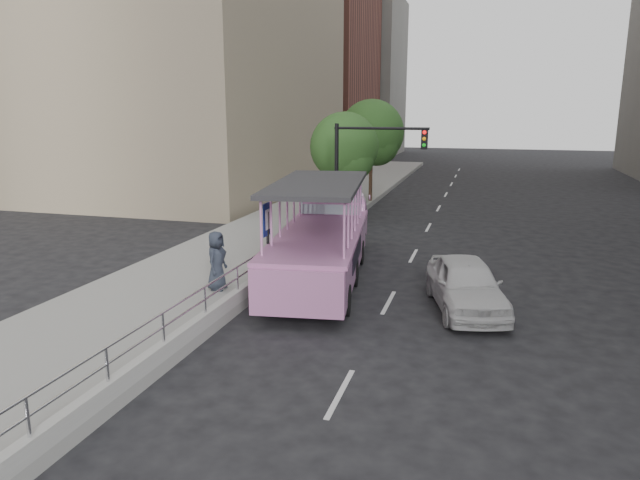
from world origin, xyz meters
TOP-DOWN VIEW (x-y plane):
  - ground at (0.00, 0.00)m, footprint 160.00×160.00m
  - sidewalk at (-5.75, 10.00)m, footprint 5.50×80.00m
  - kerb_wall at (-3.12, 2.00)m, footprint 0.24×30.00m
  - guardrail at (-3.12, 2.00)m, footprint 0.07×22.00m
  - duck_boat at (-1.74, 6.38)m, footprint 4.04×10.88m
  - car at (3.26, 4.03)m, footprint 2.96×4.87m
  - pedestrian_far at (-4.22, 2.91)m, footprint 0.61×0.92m
  - parking_sign at (-2.60, 3.17)m, footprint 0.09×0.69m
  - traffic_signal at (-1.70, 12.50)m, footprint 4.20×0.32m
  - street_tree_near at (-3.30, 15.93)m, footprint 3.52×3.52m
  - street_tree_far at (-3.10, 21.93)m, footprint 3.97×3.97m
  - midrise_brick at (-18.00, 48.00)m, footprint 18.00×16.00m
  - midrise_stone_b at (-16.00, 64.00)m, footprint 16.00×14.00m

SIDE VIEW (x-z plane):
  - ground at x=0.00m, z-range 0.00..0.00m
  - sidewalk at x=-5.75m, z-range 0.00..0.30m
  - kerb_wall at x=-3.12m, z-range 0.30..0.66m
  - car at x=3.26m, z-range 0.00..1.55m
  - guardrail at x=-3.12m, z-range 0.79..1.50m
  - pedestrian_far at x=-4.22m, z-range 0.30..2.15m
  - duck_boat at x=-1.74m, z-range -0.46..3.08m
  - parking_sign at x=-2.60m, z-range 0.36..3.43m
  - traffic_signal at x=-1.70m, z-range 0.90..6.10m
  - street_tree_near at x=-3.30m, z-range 0.96..6.68m
  - street_tree_far at x=-3.10m, z-range 1.08..7.53m
  - midrise_stone_b at x=-16.00m, z-range 0.00..20.00m
  - midrise_brick at x=-18.00m, z-range 0.00..26.00m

